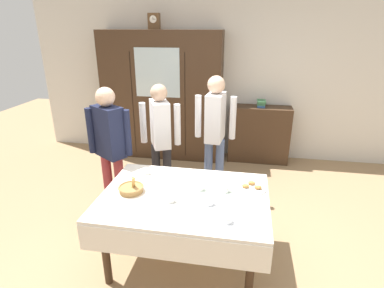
{
  "coord_description": "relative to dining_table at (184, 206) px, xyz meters",
  "views": [
    {
      "loc": [
        0.51,
        -2.63,
        2.21
      ],
      "look_at": [
        0.0,
        0.2,
        1.09
      ],
      "focal_mm": 28.9,
      "sensor_mm": 36.0,
      "label": 1
    }
  ],
  "objects": [
    {
      "name": "mantel_clock",
      "position": [
        -0.98,
        2.59,
        1.61
      ],
      "size": [
        0.18,
        0.11,
        0.24
      ],
      "color": "brown",
      "rests_on": "wall_cabinet"
    },
    {
      "name": "pastry_plate",
      "position": [
        0.61,
        0.26,
        0.11
      ],
      "size": [
        0.28,
        0.28,
        0.05
      ],
      "color": "white",
      "rests_on": "dining_table"
    },
    {
      "name": "tea_cup_center",
      "position": [
        0.25,
        -0.1,
        0.12
      ],
      "size": [
        0.13,
        0.13,
        0.06
      ],
      "color": "white",
      "rests_on": "dining_table"
    },
    {
      "name": "back_wall",
      "position": [
        0.0,
        2.89,
        0.71
      ],
      "size": [
        6.4,
        0.1,
        2.7
      ],
      "primitive_type": "cube",
      "color": "silver",
      "rests_on": "ground"
    },
    {
      "name": "ground_plane",
      "position": [
        0.0,
        0.24,
        -0.64
      ],
      "size": [
        12.0,
        12.0,
        0.0
      ],
      "primitive_type": "plane",
      "color": "#997A56",
      "rests_on": "ground"
    },
    {
      "name": "tea_cup_front_edge",
      "position": [
        -0.09,
        -0.11,
        0.12
      ],
      "size": [
        0.13,
        0.13,
        0.06
      ],
      "color": "white",
      "rests_on": "dining_table"
    },
    {
      "name": "person_near_right_end",
      "position": [
        -1.0,
        0.68,
        0.32
      ],
      "size": [
        0.52,
        0.36,
        1.58
      ],
      "color": "#933338",
      "rests_on": "ground"
    },
    {
      "name": "bookshelf_low",
      "position": [
        0.75,
        2.64,
        -0.17
      ],
      "size": [
        1.0,
        0.35,
        0.94
      ],
      "color": "#3D2819",
      "rests_on": "ground"
    },
    {
      "name": "book_stack",
      "position": [
        0.75,
        2.64,
        0.36
      ],
      "size": [
        0.14,
        0.2,
        0.11
      ],
      "color": "#2D5184",
      "rests_on": "bookshelf_low"
    },
    {
      "name": "wall_cabinet",
      "position": [
        -0.9,
        2.59,
        0.42
      ],
      "size": [
        2.01,
        0.46,
        2.13
      ],
      "color": "#3D2819",
      "rests_on": "ground"
    },
    {
      "name": "tea_cup_back_edge",
      "position": [
        -0.47,
        0.37,
        0.13
      ],
      "size": [
        0.13,
        0.13,
        0.06
      ],
      "color": "white",
      "rests_on": "dining_table"
    },
    {
      "name": "tea_cup_near_right",
      "position": [
        0.37,
        0.15,
        0.13
      ],
      "size": [
        0.13,
        0.13,
        0.06
      ],
      "color": "silver",
      "rests_on": "dining_table"
    },
    {
      "name": "dining_table",
      "position": [
        0.0,
        0.0,
        0.0
      ],
      "size": [
        1.53,
        1.12,
        0.74
      ],
      "color": "#3D2819",
      "rests_on": "ground"
    },
    {
      "name": "tea_cup_mid_right",
      "position": [
        0.13,
        0.14,
        0.13
      ],
      "size": [
        0.13,
        0.13,
        0.06
      ],
      "color": "silver",
      "rests_on": "dining_table"
    },
    {
      "name": "spoon_back_edge",
      "position": [
        0.59,
        -0.07,
        0.1
      ],
      "size": [
        0.12,
        0.02,
        0.01
      ],
      "color": "silver",
      "rests_on": "dining_table"
    },
    {
      "name": "person_behind_table_right",
      "position": [
        -0.53,
        1.14,
        0.29
      ],
      "size": [
        0.52,
        0.41,
        1.54
      ],
      "color": "#232328",
      "rests_on": "ground"
    },
    {
      "name": "bread_basket",
      "position": [
        -0.5,
        0.0,
        0.13
      ],
      "size": [
        0.24,
        0.24,
        0.16
      ],
      "color": "#9E7542",
      "rests_on": "dining_table"
    },
    {
      "name": "spoon_front_edge",
      "position": [
        -0.16,
        0.09,
        0.1
      ],
      "size": [
        0.12,
        0.02,
        0.01
      ],
      "color": "silver",
      "rests_on": "dining_table"
    },
    {
      "name": "person_beside_shelf",
      "position": [
        0.14,
        1.35,
        0.35
      ],
      "size": [
        0.52,
        0.38,
        1.63
      ],
      "color": "slate",
      "rests_on": "ground"
    },
    {
      "name": "tea_cup_far_right",
      "position": [
        0.42,
        -0.33,
        0.12
      ],
      "size": [
        0.13,
        0.13,
        0.06
      ],
      "color": "white",
      "rests_on": "dining_table"
    }
  ]
}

